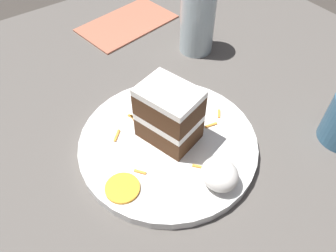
{
  "coord_description": "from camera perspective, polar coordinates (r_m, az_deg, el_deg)",
  "views": [
    {
      "loc": [
        0.24,
        -0.21,
        0.47
      ],
      "look_at": [
        -0.04,
        -0.01,
        0.08
      ],
      "focal_mm": 35.0,
      "sensor_mm": 36.0,
      "label": 1
    }
  ],
  "objects": [
    {
      "name": "cake_slice",
      "position": [
        0.52,
        0.17,
        2.0
      ],
      "size": [
        0.11,
        0.09,
        0.1
      ],
      "rotation": [
        0.0,
        0.0,
        4.99
      ],
      "color": "#4C2D19",
      "rests_on": "plate"
    },
    {
      "name": "ground_plane",
      "position": [
        0.57,
        3.27,
        -6.76
      ],
      "size": [
        6.0,
        6.0,
        0.0
      ],
      "primitive_type": "plane",
      "color": "#38332D",
      "rests_on": "ground"
    },
    {
      "name": "cream_dollop",
      "position": [
        0.49,
        8.81,
        -8.41
      ],
      "size": [
        0.06,
        0.05,
        0.04
      ],
      "primitive_type": "ellipsoid",
      "color": "white",
      "rests_on": "plate"
    },
    {
      "name": "plate",
      "position": [
        0.55,
        0.0,
        -3.06
      ],
      "size": [
        0.3,
        0.3,
        0.02
      ],
      "primitive_type": "cylinder",
      "color": "white",
      "rests_on": "dining_table"
    },
    {
      "name": "drinking_glass",
      "position": [
        0.74,
        5.09,
        16.98
      ],
      "size": [
        0.07,
        0.07,
        0.14
      ],
      "color": "silver",
      "rests_on": "dining_table"
    },
    {
      "name": "orange_garnish",
      "position": [
        0.5,
        -7.74,
        -10.93
      ],
      "size": [
        0.05,
        0.05,
        0.0
      ],
      "primitive_type": "cylinder",
      "color": "orange",
      "rests_on": "plate"
    },
    {
      "name": "carrot_shreds_scatter",
      "position": [
        0.56,
        -0.81,
        -1.17
      ],
      "size": [
        0.19,
        0.2,
        0.0
      ],
      "color": "orange",
      "rests_on": "plate"
    },
    {
      "name": "menu_card",
      "position": [
        0.86,
        -7.11,
        17.34
      ],
      "size": [
        0.17,
        0.25,
        0.0
      ],
      "primitive_type": "cube",
      "rotation": [
        0.0,
        0.0,
        3.3
      ],
      "color": "#B2664C",
      "rests_on": "dining_table"
    },
    {
      "name": "dining_table",
      "position": [
        0.56,
        3.32,
        -6.09
      ],
      "size": [
        1.23,
        1.19,
        0.02
      ],
      "primitive_type": "cube",
      "color": "#56514C",
      "rests_on": "ground"
    }
  ]
}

